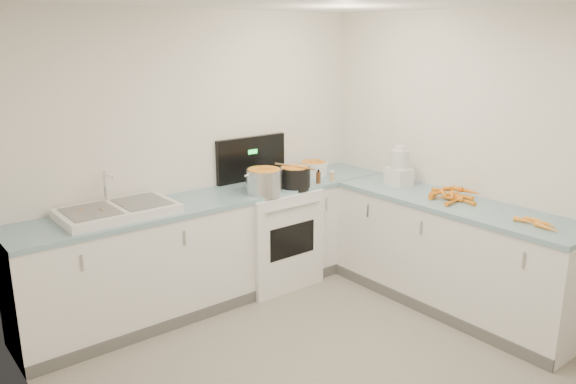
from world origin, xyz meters
TOP-DOWN VIEW (x-y plane):
  - floor at (0.00, 0.00)m, footprint 3.50×4.00m
  - wall_back at (0.00, 2.00)m, footprint 3.50×0.00m
  - wall_left at (-1.75, 0.00)m, footprint 0.00×4.00m
  - wall_right at (1.75, 0.00)m, footprint 0.00×4.00m
  - counter_back at (0.00, 1.70)m, footprint 3.50×0.62m
  - counter_right at (1.45, 0.30)m, footprint 0.62×2.20m
  - stove at (0.55, 1.69)m, footprint 0.76×0.65m
  - sink at (-0.90, 1.70)m, footprint 0.86×0.52m
  - steel_pot at (0.37, 1.52)m, footprint 0.37×0.37m
  - black_pot at (0.71, 1.52)m, footprint 0.37×0.37m
  - wooden_spoon at (0.71, 1.52)m, footprint 0.15×0.41m
  - mixing_bowl at (1.15, 1.76)m, footprint 0.29×0.29m
  - extract_bottle at (0.96, 1.48)m, footprint 0.04×0.04m
  - spice_jar at (1.14, 1.48)m, footprint 0.04×0.04m
  - food_processor at (1.51, 0.97)m, footprint 0.20×0.24m
  - carrot_pile at (1.50, 0.37)m, footprint 0.41×0.47m
  - peeled_carrots at (1.40, -0.45)m, footprint 0.17×0.36m
  - peelings at (-1.13, 1.69)m, footprint 0.20×0.23m

SIDE VIEW (x-z plane):
  - floor at x=0.00m, z-range 0.00..0.00m
  - counter_back at x=0.00m, z-range 0.00..0.94m
  - counter_right at x=1.45m, z-range 0.00..0.94m
  - stove at x=0.55m, z-range -0.21..1.15m
  - peeled_carrots at x=1.40m, z-range 0.94..0.98m
  - carrot_pile at x=1.50m, z-range 0.93..1.02m
  - sink at x=-0.90m, z-range 0.82..1.13m
  - spice_jar at x=1.14m, z-range 0.94..1.02m
  - extract_bottle at x=0.96m, z-range 0.94..1.05m
  - mixing_bowl at x=1.15m, z-range 0.94..1.07m
  - peelings at x=-1.13m, z-range 1.01..1.02m
  - black_pot at x=0.71m, z-range 0.92..1.12m
  - steel_pot at x=0.37m, z-range 0.92..1.15m
  - food_processor at x=1.51m, z-range 0.91..1.28m
  - wooden_spoon at x=0.71m, z-range 1.12..1.14m
  - wall_back at x=0.00m, z-range 0.00..2.50m
  - wall_left at x=-1.75m, z-range 0.00..2.50m
  - wall_right at x=1.75m, z-range 0.00..2.50m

